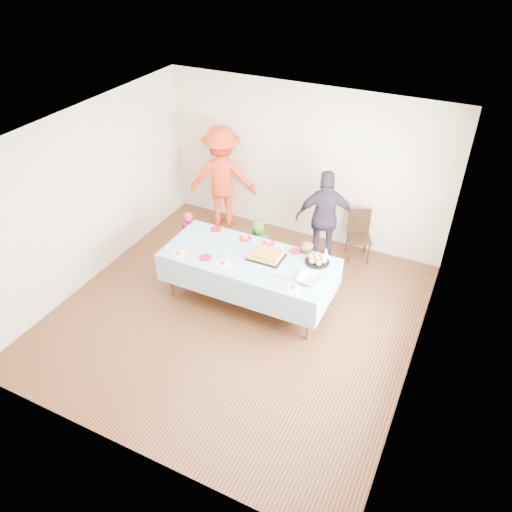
{
  "coord_description": "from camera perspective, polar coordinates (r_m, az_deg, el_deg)",
  "views": [
    {
      "loc": [
        2.68,
        -4.84,
        4.91
      ],
      "look_at": [
        0.17,
        0.3,
        0.9
      ],
      "focal_mm": 35.0,
      "sensor_mm": 36.0,
      "label": 1
    }
  ],
  "objects": [
    {
      "name": "plate_white_right",
      "position": [
        6.61,
        4.28,
        -3.74
      ],
      "size": [
        0.22,
        0.22,
        0.01
      ],
      "primitive_type": "cylinder",
      "color": "white",
      "rests_on": "party_table"
    },
    {
      "name": "fork_pile",
      "position": [
        6.81,
        2.69,
        -2.02
      ],
      "size": [
        0.24,
        0.18,
        0.07
      ],
      "primitive_type": null,
      "color": "white",
      "rests_on": "party_table"
    },
    {
      "name": "punch_bowl",
      "position": [
        6.73,
        6.15,
        -2.66
      ],
      "size": [
        0.33,
        0.33,
        0.08
      ],
      "primitive_type": "imported",
      "color": "silver",
      "rests_on": "party_table"
    },
    {
      "name": "plate_red_far_a",
      "position": [
        7.82,
        -4.62,
        3.07
      ],
      "size": [
        0.18,
        0.18,
        0.01
      ],
      "primitive_type": "cylinder",
      "color": "red",
      "rests_on": "party_table"
    },
    {
      "name": "ground",
      "position": [
        7.4,
        -2.22,
        -6.59
      ],
      "size": [
        5.0,
        5.0,
        0.0
      ],
      "primitive_type": "plane",
      "color": "#422113",
      "rests_on": "ground"
    },
    {
      "name": "plate_white_mid",
      "position": [
        7.04,
        -3.75,
        -0.92
      ],
      "size": [
        0.24,
        0.24,
        0.01
      ],
      "primitive_type": "cylinder",
      "color": "white",
      "rests_on": "party_table"
    },
    {
      "name": "toddler_right",
      "position": [
        7.53,
        5.51,
        -1.33
      ],
      "size": [
        0.49,
        0.4,
        0.93
      ],
      "primitive_type": "imported",
      "rotation": [
        0.0,
        0.0,
        3.03
      ],
      "color": "tan",
      "rests_on": "ground"
    },
    {
      "name": "plate_red_far_d",
      "position": [
        7.31,
        4.48,
        0.54
      ],
      "size": [
        0.19,
        0.19,
        0.01
      ],
      "primitive_type": "cylinder",
      "color": "red",
      "rests_on": "party_table"
    },
    {
      "name": "party_table",
      "position": [
        7.21,
        -0.87,
        -0.47
      ],
      "size": [
        2.5,
        1.1,
        0.78
      ],
      "color": "brown",
      "rests_on": "ground"
    },
    {
      "name": "dining_chair",
      "position": [
        8.49,
        11.67,
        2.71
      ],
      "size": [
        0.49,
        0.49,
        0.85
      ],
      "rotation": [
        0.0,
        0.0,
        0.43
      ],
      "color": "black",
      "rests_on": "ground"
    },
    {
      "name": "rolls_tray",
      "position": [
        7.1,
        7.01,
        -0.43
      ],
      "size": [
        0.36,
        0.36,
        0.11
      ],
      "color": "black",
      "rests_on": "party_table"
    },
    {
      "name": "plate_white_left",
      "position": [
        7.32,
        -8.84,
        0.22
      ],
      "size": [
        0.21,
        0.21,
        0.01
      ],
      "primitive_type": "cylinder",
      "color": "white",
      "rests_on": "party_table"
    },
    {
      "name": "adult_left",
      "position": [
        9.07,
        -3.87,
        8.96
      ],
      "size": [
        1.38,
        1.09,
        1.87
      ],
      "primitive_type": "imported",
      "rotation": [
        0.0,
        0.0,
        3.52
      ],
      "color": "red",
      "rests_on": "ground"
    },
    {
      "name": "plate_red_far_b",
      "position": [
        7.58,
        -1.24,
        2.03
      ],
      "size": [
        0.19,
        0.19,
        0.01
      ],
      "primitive_type": "cylinder",
      "color": "red",
      "rests_on": "party_table"
    },
    {
      "name": "plate_red_far_c",
      "position": [
        7.46,
        1.42,
        1.45
      ],
      "size": [
        0.18,
        0.18,
        0.01
      ],
      "primitive_type": "cylinder",
      "color": "red",
      "rests_on": "party_table"
    },
    {
      "name": "toddler_left",
      "position": [
        8.3,
        -7.53,
        2.24
      ],
      "size": [
        0.37,
        0.28,
        0.91
      ],
      "primitive_type": "imported",
      "rotation": [
        0.0,
        0.0,
        2.95
      ],
      "color": "#C2184A",
      "rests_on": "ground"
    },
    {
      "name": "birthday_cake",
      "position": [
        7.15,
        1.17,
        0.11
      ],
      "size": [
        0.5,
        0.39,
        0.09
      ],
      "color": "black",
      "rests_on": "party_table"
    },
    {
      "name": "party_hat",
      "position": [
        7.17,
        7.99,
        0.34
      ],
      "size": [
        0.11,
        0.11,
        0.18
      ],
      "primitive_type": "cone",
      "color": "white",
      "rests_on": "party_table"
    },
    {
      "name": "room_walls",
      "position": [
        6.35,
        -2.12,
        5.33
      ],
      "size": [
        5.04,
        5.04,
        2.72
      ],
      "color": "beige",
      "rests_on": "ground"
    },
    {
      "name": "toddler_mid",
      "position": [
        8.06,
        0.25,
        1.33
      ],
      "size": [
        0.5,
        0.42,
        0.88
      ],
      "primitive_type": "imported",
      "rotation": [
        0.0,
        0.0,
        3.51
      ],
      "color": "#346F25",
      "rests_on": "ground"
    },
    {
      "name": "plate_red_near",
      "position": [
        7.19,
        -5.82,
        -0.18
      ],
      "size": [
        0.18,
        0.18,
        0.01
      ],
      "primitive_type": "cylinder",
      "color": "red",
      "rests_on": "party_table"
    },
    {
      "name": "adult_right",
      "position": [
        8.11,
        7.92,
        4.34
      ],
      "size": [
        1.04,
        0.73,
        1.63
      ],
      "primitive_type": "imported",
      "rotation": [
        0.0,
        0.0,
        3.53
      ],
      "color": "#312837",
      "rests_on": "ground"
    }
  ]
}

